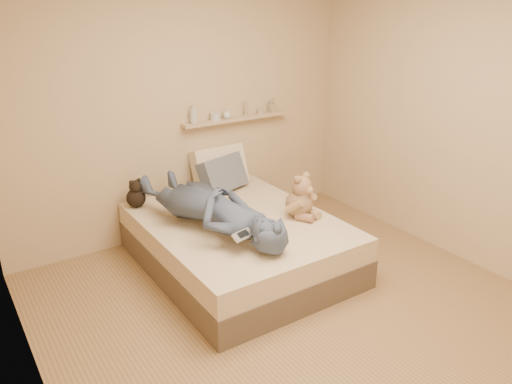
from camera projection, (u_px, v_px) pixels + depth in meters
room at (310, 151)px, 3.31m from camera, size 3.80×3.80×3.80m
bed at (239, 243)px, 4.42m from camera, size 1.50×1.90×0.45m
game_console at (243, 235)px, 3.71m from camera, size 0.19×0.11×0.06m
teddy_bear at (301, 199)px, 4.34m from camera, size 0.32×0.33×0.40m
dark_plush at (136, 195)px, 4.56m from camera, size 0.18×0.18×0.27m
pillow_cream at (219, 167)px, 5.06m from camera, size 0.55×0.29×0.43m
pillow_grey at (223, 174)px, 4.94m from camera, size 0.55×0.40×0.37m
person at (211, 207)px, 4.12m from camera, size 0.87×1.66×0.38m
wall_shelf at (236, 119)px, 5.09m from camera, size 1.20×0.12×0.03m
shelf_bottles at (227, 112)px, 5.00m from camera, size 1.01×0.10×0.20m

